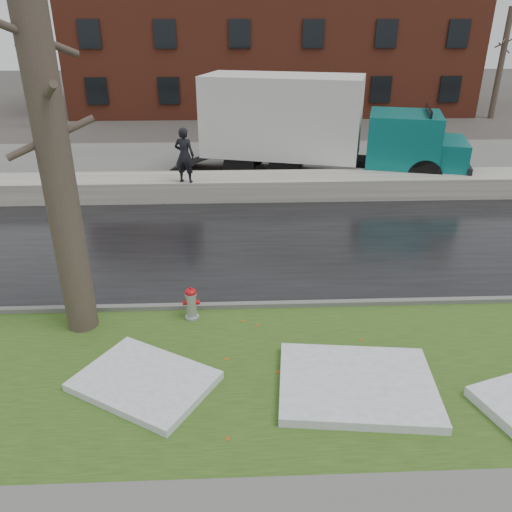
{
  "coord_description": "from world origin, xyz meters",
  "views": [
    {
      "loc": [
        -0.58,
        -8.37,
        5.7
      ],
      "look_at": [
        -0.16,
        1.57,
        1.0
      ],
      "focal_mm": 35.0,
      "sensor_mm": 36.0,
      "label": 1
    }
  ],
  "objects_px": {
    "tree": "(52,142)",
    "box_truck": "(313,125)",
    "fire_hydrant": "(191,302)",
    "worker": "(184,155)"
  },
  "relations": [
    {
      "from": "fire_hydrant",
      "to": "box_truck",
      "type": "relative_size",
      "value": 0.06
    },
    {
      "from": "tree",
      "to": "worker",
      "type": "xyz_separation_m",
      "value": [
        1.49,
        7.66,
        -2.13
      ]
    },
    {
      "from": "tree",
      "to": "box_truck",
      "type": "bearing_deg",
      "value": 59.88
    },
    {
      "from": "tree",
      "to": "fire_hydrant",
      "type": "bearing_deg",
      "value": 4.28
    },
    {
      "from": "fire_hydrant",
      "to": "tree",
      "type": "height_order",
      "value": "tree"
    },
    {
      "from": "box_truck",
      "to": "tree",
      "type": "bearing_deg",
      "value": -104.33
    },
    {
      "from": "fire_hydrant",
      "to": "worker",
      "type": "xyz_separation_m",
      "value": [
        -0.72,
        7.5,
        1.23
      ]
    },
    {
      "from": "tree",
      "to": "box_truck",
      "type": "relative_size",
      "value": 0.64
    },
    {
      "from": "fire_hydrant",
      "to": "box_truck",
      "type": "distance_m",
      "value": 11.44
    },
    {
      "from": "fire_hydrant",
      "to": "tree",
      "type": "relative_size",
      "value": 0.1
    }
  ]
}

